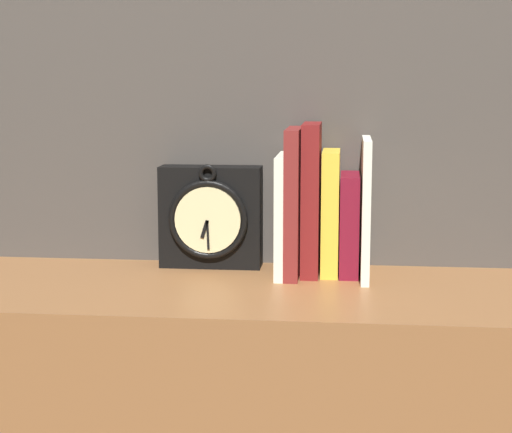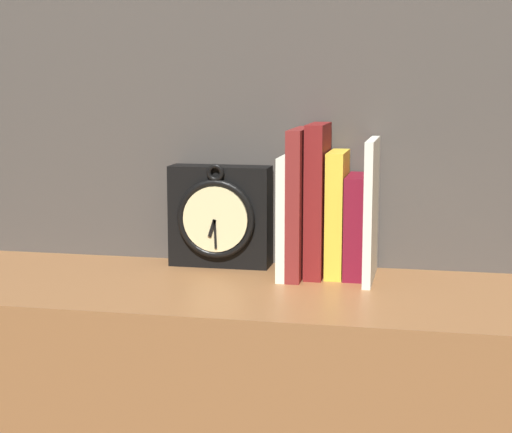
% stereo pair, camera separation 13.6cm
% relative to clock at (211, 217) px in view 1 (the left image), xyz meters
% --- Properties ---
extents(wall_back, '(6.00, 0.05, 2.60)m').
position_rel_clock_xyz_m(wall_back, '(0.10, 0.07, 0.34)').
color(wall_back, '#47423D').
rests_on(wall_back, ground_plane).
extents(clock, '(0.18, 0.07, 0.19)m').
position_rel_clock_xyz_m(clock, '(0.00, 0.00, 0.00)').
color(clock, black).
rests_on(clock, bookshelf).
extents(book_slot0_white, '(0.02, 0.15, 0.21)m').
position_rel_clock_xyz_m(book_slot0_white, '(0.13, -0.04, 0.01)').
color(book_slot0_white, white).
rests_on(book_slot0_white, bookshelf).
extents(book_slot1_maroon, '(0.02, 0.15, 0.25)m').
position_rel_clock_xyz_m(book_slot1_maroon, '(0.15, -0.04, 0.04)').
color(book_slot1_maroon, maroon).
rests_on(book_slot1_maroon, bookshelf).
extents(book_slot2_maroon, '(0.03, 0.12, 0.26)m').
position_rel_clock_xyz_m(book_slot2_maroon, '(0.18, -0.03, 0.04)').
color(book_slot2_maroon, maroon).
rests_on(book_slot2_maroon, bookshelf).
extents(book_slot3_yellow, '(0.03, 0.11, 0.21)m').
position_rel_clock_xyz_m(book_slot3_yellow, '(0.21, -0.02, 0.02)').
color(book_slot3_yellow, yellow).
rests_on(book_slot3_yellow, bookshelf).
extents(book_slot4_maroon, '(0.03, 0.12, 0.17)m').
position_rel_clock_xyz_m(book_slot4_maroon, '(0.25, -0.03, -0.00)').
color(book_slot4_maroon, maroon).
rests_on(book_slot4_maroon, bookshelf).
extents(book_slot5_white, '(0.01, 0.16, 0.24)m').
position_rel_clock_xyz_m(book_slot5_white, '(0.27, -0.05, 0.03)').
color(book_slot5_white, white).
rests_on(book_slot5_white, bookshelf).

